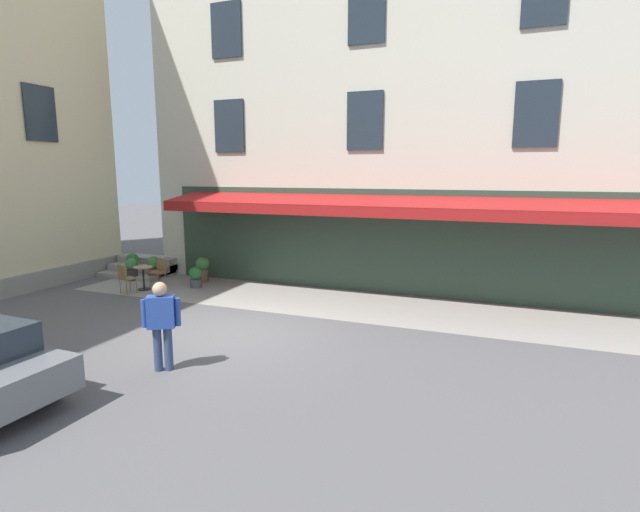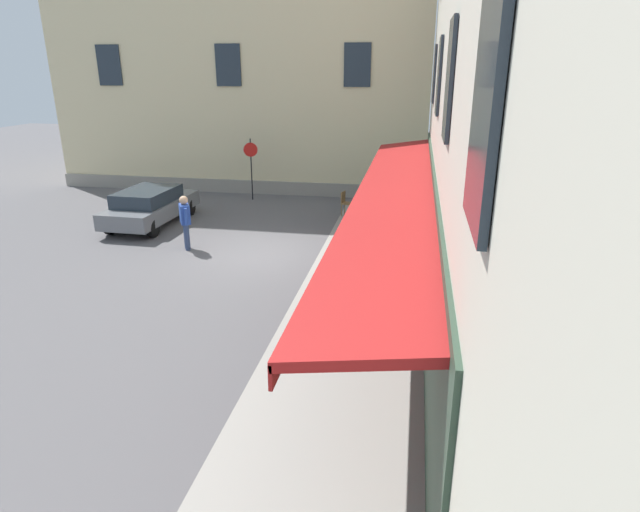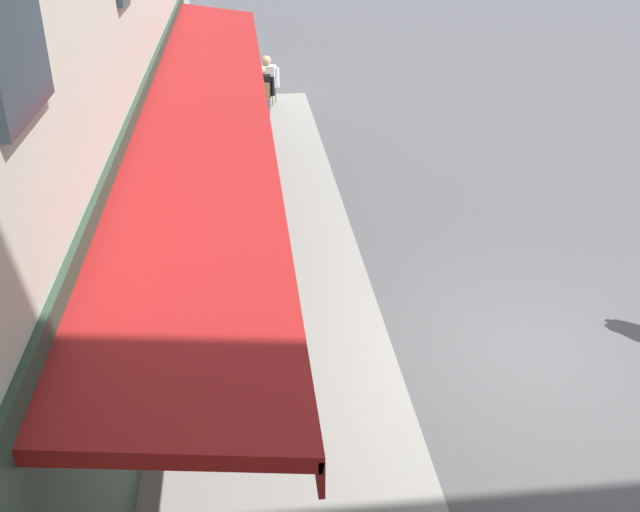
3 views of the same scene
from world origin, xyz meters
name	(u,v)px [view 2 (image 2 of 3)]	position (x,y,z in m)	size (l,w,h in m)	color
ground_plane	(259,254)	(0.00, 0.00, 0.00)	(70.00, 70.00, 0.00)	#565456
sidewalk_cafe_terrace	(358,307)	(-3.25, -3.40, 0.00)	(20.50, 3.20, 0.01)	gray
corner_building_facade	(260,23)	(13.00, 3.50, 7.50)	(10.12, 17.00, 15.00)	beige
back_alley_steps	(414,202)	(6.60, -4.59, 0.24)	(2.40, 1.75, 0.60)	gray
cafe_table_mid_terrace	(361,204)	(4.86, -2.60, 0.49)	(0.60, 0.60, 0.75)	black
cafe_chair_wicker_near_door	(345,201)	(5.01, -1.98, 0.55)	(0.48, 0.48, 0.91)	olive
cafe_chair_wicker_kerbside	(377,204)	(4.75, -3.22, 0.55)	(0.46, 0.46, 0.91)	olive
walking_pedestrian_in_blue	(185,218)	(0.07, 2.35, 1.00)	(0.62, 0.49, 1.71)	navy
no_parking_sign	(251,158)	(6.80, 2.31, 1.79)	(0.18, 0.57, 2.60)	black
potted_plant_by_steps	(397,203)	(5.59, -3.95, 0.42)	(0.45, 0.45, 0.81)	brown
potted_plant_entrance_right	(403,196)	(6.70, -4.14, 0.45)	(0.44, 0.44, 0.83)	#4C4C51
potted_plant_under_sign	(405,214)	(3.82, -4.31, 0.45)	(0.45, 0.45, 0.84)	brown
potted_plant_mid_terrace	(381,218)	(3.51, -3.46, 0.36)	(0.42, 0.42, 0.67)	#4C4C51
potted_plant_entrance_left	(388,199)	(6.19, -3.55, 0.41)	(0.41, 0.41, 0.78)	#2D2D33
parked_car_grey	(150,205)	(2.44, 4.76, 0.71)	(4.35, 1.91, 1.33)	slate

